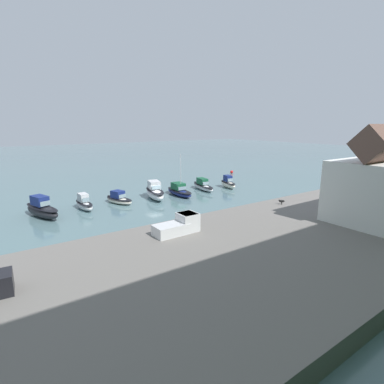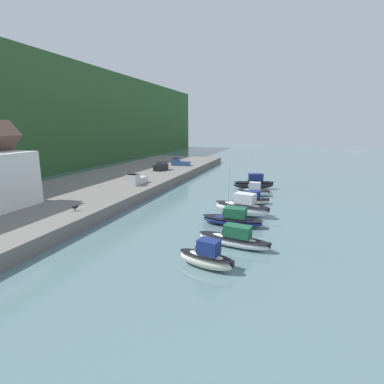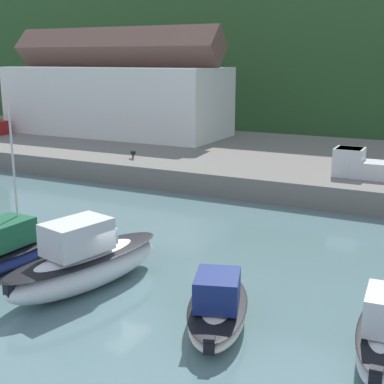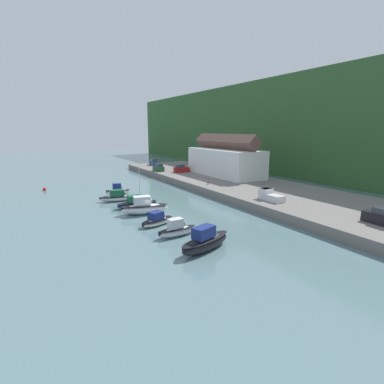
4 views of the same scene
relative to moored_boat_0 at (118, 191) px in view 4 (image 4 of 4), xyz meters
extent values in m
plane|color=slate|center=(16.92, 0.56, -0.91)|extent=(320.00, 320.00, 0.00)
cube|color=slate|center=(16.92, 26.59, -0.12)|extent=(114.44, 22.02, 1.58)
cube|color=white|center=(-3.00, 29.68, 4.12)|extent=(23.12, 9.07, 6.89)
cube|color=brown|center=(-3.00, 29.68, 9.55)|extent=(23.58, 3.98, 3.98)
ellipsoid|color=white|center=(0.01, 0.05, -0.27)|extent=(2.64, 5.19, 1.28)
ellipsoid|color=black|center=(0.01, 0.05, 0.18)|extent=(2.73, 5.30, 0.12)
cube|color=navy|center=(-0.04, -0.19, 0.98)|extent=(1.54, 1.96, 1.22)
cube|color=#8CA5B2|center=(0.18, 0.80, 0.80)|extent=(1.06, 0.33, 0.61)
cube|color=black|center=(-0.51, -2.25, -0.01)|extent=(0.41, 0.35, 0.56)
ellipsoid|color=white|center=(5.26, -1.32, -0.38)|extent=(3.04, 7.58, 1.05)
ellipsoid|color=black|center=(5.26, -1.32, -0.01)|extent=(3.14, 7.74, 0.12)
cube|color=#195638|center=(5.20, -1.69, 0.73)|extent=(1.76, 2.78, 1.16)
cube|color=#8CA5B2|center=(5.46, -0.27, 0.55)|extent=(1.19, 0.31, 0.58)
cube|color=black|center=(4.64, -4.77, -0.17)|extent=(0.40, 0.34, 0.56)
ellipsoid|color=navy|center=(11.59, 0.02, -0.38)|extent=(2.65, 7.31, 1.06)
ellipsoid|color=black|center=(11.59, 0.02, -0.01)|extent=(2.75, 7.46, 0.12)
cube|color=#195638|center=(11.57, -0.34, 0.73)|extent=(1.86, 2.60, 1.16)
cube|color=#8CA5B2|center=(11.64, 1.07, 0.56)|extent=(1.57, 0.17, 0.58)
cylinder|color=silver|center=(11.61, 0.56, 3.33)|extent=(0.10, 0.10, 6.36)
ellipsoid|color=white|center=(16.26, -0.40, -0.07)|extent=(3.94, 7.87, 1.68)
ellipsoid|color=black|center=(16.26, -0.40, 0.52)|extent=(4.07, 8.03, 0.12)
cube|color=silver|center=(16.18, -0.77, 1.43)|extent=(2.27, 2.96, 1.32)
cube|color=#8CA5B2|center=(16.51, 0.66, 1.23)|extent=(1.52, 0.45, 0.66)
cube|color=black|center=(15.45, -3.89, 0.27)|extent=(0.41, 0.35, 0.56)
ellipsoid|color=white|center=(22.50, -0.85, -0.46)|extent=(3.64, 5.81, 0.91)
ellipsoid|color=black|center=(22.50, -0.85, -0.14)|extent=(3.75, 5.94, 0.12)
cube|color=navy|center=(22.58, -1.11, 0.56)|extent=(2.04, 2.29, 1.13)
cube|color=#8CA5B2|center=(22.23, -0.06, 0.39)|extent=(1.33, 0.53, 0.56)
cube|color=black|center=(23.31, -3.31, -0.27)|extent=(0.43, 0.38, 0.56)
ellipsoid|color=silver|center=(28.09, -0.48, -0.32)|extent=(1.89, 5.47, 1.18)
ellipsoid|color=black|center=(28.09, -0.48, 0.09)|extent=(1.96, 5.58, 0.12)
cube|color=silver|center=(28.11, -0.75, 0.87)|extent=(1.27, 1.95, 1.19)
cube|color=#8CA5B2|center=(28.03, 0.34, 0.69)|extent=(1.04, 0.17, 0.60)
cube|color=black|center=(28.26, -3.03, -0.08)|extent=(0.38, 0.30, 0.56)
ellipsoid|color=black|center=(33.88, 0.17, -0.10)|extent=(4.13, 7.74, 1.62)
ellipsoid|color=black|center=(33.88, 0.17, 0.47)|extent=(4.25, 7.91, 0.12)
cube|color=navy|center=(33.99, -0.18, 1.36)|extent=(2.19, 2.95, 1.31)
cube|color=#8CA5B2|center=(33.55, 1.21, 1.17)|extent=(1.29, 0.49, 0.65)
cube|color=black|center=(34.95, -3.22, 0.23)|extent=(0.43, 0.38, 0.56)
cube|color=maroon|center=(-13.91, 22.43, 1.37)|extent=(2.06, 4.30, 1.40)
cube|color=#333842|center=(-13.93, 22.12, 2.45)|extent=(1.67, 2.40, 0.76)
cube|color=navy|center=(-34.63, 22.57, 1.37)|extent=(4.33, 2.14, 1.40)
cube|color=#333842|center=(-34.32, 22.55, 2.45)|extent=(2.43, 1.71, 0.76)
cube|color=#1E4C2D|center=(-19.39, 17.76, 1.37)|extent=(4.30, 2.04, 1.40)
cube|color=#333842|center=(-19.07, 17.78, 2.45)|extent=(2.39, 1.66, 0.76)
cube|color=black|center=(41.02, 22.33, 1.37)|extent=(4.33, 2.14, 1.40)
cube|color=#333842|center=(41.33, 22.31, 2.45)|extent=(2.43, 1.72, 0.76)
cube|color=silver|center=(25.01, 19.61, 1.22)|extent=(3.52, 2.02, 1.10)
cube|color=silver|center=(22.99, 19.59, 1.62)|extent=(1.90, 1.91, 1.90)
cube|color=#2D333D|center=(22.99, 19.59, 2.32)|extent=(1.63, 1.81, 0.50)
cylinder|color=#232838|center=(-30.79, 19.96, 1.10)|extent=(0.32, 0.32, 0.85)
cylinder|color=#333338|center=(-30.79, 19.96, 2.05)|extent=(0.40, 0.40, 1.05)
sphere|color=tan|center=(-30.79, 19.96, 2.69)|extent=(0.24, 0.24, 0.24)
cylinder|color=black|center=(6.40, 18.32, 0.81)|extent=(0.12, 0.12, 0.28)
ellipsoid|color=black|center=(6.40, 18.32, 1.13)|extent=(0.83, 0.69, 0.36)
sphere|color=black|center=(6.70, 18.12, 1.24)|extent=(0.22, 0.22, 0.22)
sphere|color=red|center=(-12.83, -13.05, -0.52)|extent=(0.78, 0.78, 0.78)
camera|label=1|loc=(39.50, 44.09, 11.47)|focal=28.00mm
camera|label=2|loc=(-22.41, -6.07, 10.72)|focal=28.00mm
camera|label=3|loc=(29.66, -16.97, 8.46)|focal=50.00mm
camera|label=4|loc=(60.93, -17.27, 12.66)|focal=28.00mm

